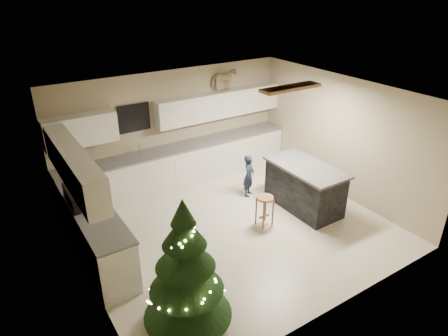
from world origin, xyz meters
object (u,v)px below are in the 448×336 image
Objects in this scene: bar_stool at (265,204)px; rocking_horse at (224,80)px; toddler at (249,176)px; island at (304,187)px; christmas_tree at (186,277)px.

rocking_horse reaches higher than bar_stool.
island is at bearing -94.97° from toddler.
bar_stool is 0.97× the size of rocking_horse.
rocking_horse is at bearing 99.33° from island.
christmas_tree is 3.17× the size of rocking_horse.
christmas_tree is 5.21m from rocking_horse.
rocking_horse reaches higher than toddler.
christmas_tree is 2.12× the size of toddler.
toddler is 1.50× the size of rocking_horse.
rocking_horse is (0.70, 2.54, 1.80)m from bar_stool.
christmas_tree is at bearing -157.26° from island.
island is 2.67× the size of rocking_horse.
toddler is at bearing 123.18° from island.
island is 3.06m from rocking_horse.
rocking_horse reaches higher than christmas_tree.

